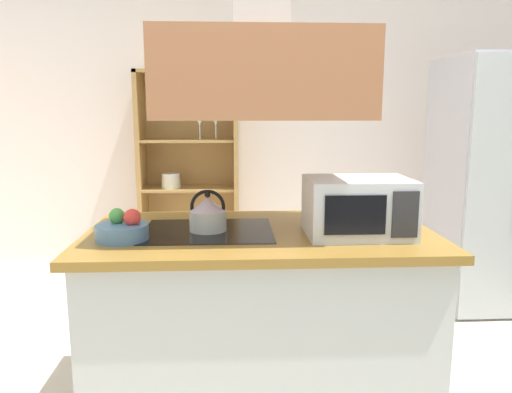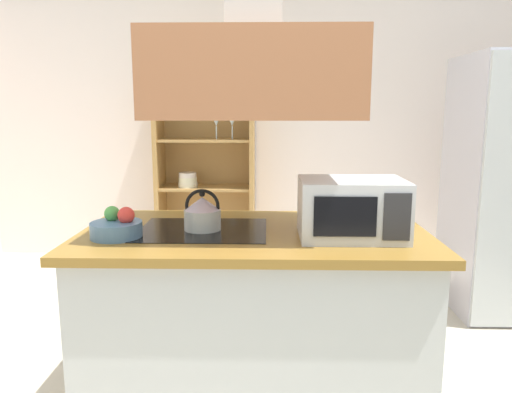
# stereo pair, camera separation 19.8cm
# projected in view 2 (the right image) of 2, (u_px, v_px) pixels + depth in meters

# --- Properties ---
(wall_back) EXTENTS (6.00, 0.12, 2.70)m
(wall_back) POSITION_uv_depth(u_px,v_px,m) (286.00, 121.00, 4.77)
(wall_back) COLOR silver
(wall_back) RESTS_ON ground
(kitchen_island) EXTENTS (1.63, 0.90, 0.90)m
(kitchen_island) POSITION_uv_depth(u_px,v_px,m) (254.00, 319.00, 2.36)
(kitchen_island) COLOR #AFB3B1
(kitchen_island) RESTS_ON ground
(range_hood) EXTENTS (0.90, 0.70, 1.28)m
(range_hood) POSITION_uv_depth(u_px,v_px,m) (254.00, 50.00, 2.14)
(range_hood) COLOR #985D3B
(dish_cabinet) EXTENTS (0.92, 0.40, 1.81)m
(dish_cabinet) POSITION_uv_depth(u_px,v_px,m) (206.00, 179.00, 4.67)
(dish_cabinet) COLOR #AA7F44
(dish_cabinet) RESTS_ON ground
(kettle) EXTENTS (0.17, 0.17, 0.19)m
(kettle) POSITION_uv_depth(u_px,v_px,m) (202.00, 213.00, 2.28)
(kettle) COLOR #B9BBB5
(kettle) RESTS_ON kitchen_island
(cutting_board) EXTENTS (0.35, 0.26, 0.02)m
(cutting_board) POSITION_uv_depth(u_px,v_px,m) (354.00, 218.00, 2.51)
(cutting_board) COLOR tan
(cutting_board) RESTS_ON kitchen_island
(microwave) EXTENTS (0.46, 0.35, 0.26)m
(microwave) POSITION_uv_depth(u_px,v_px,m) (352.00, 208.00, 2.15)
(microwave) COLOR #B7BABF
(microwave) RESTS_ON kitchen_island
(fruit_bowl) EXTENTS (0.23, 0.23, 0.14)m
(fruit_bowl) POSITION_uv_depth(u_px,v_px,m) (117.00, 227.00, 2.16)
(fruit_bowl) COLOR #4C7299
(fruit_bowl) RESTS_ON kitchen_island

